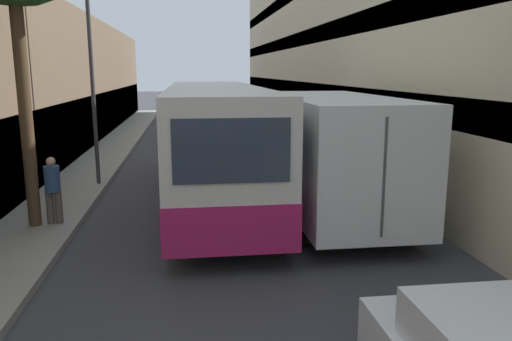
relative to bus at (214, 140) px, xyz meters
name	(u,v)px	position (x,y,z in m)	size (l,w,h in m)	color
ground_plane	(228,188)	(0.45, 1.11, -1.68)	(150.00, 150.00, 0.00)	#38383D
sidewalk_left	(73,190)	(-4.23, 1.11, -1.60)	(1.87, 60.00, 0.16)	gray
building_right_apartment	(405,10)	(5.95, 1.11, 3.74)	(2.40, 60.00, 10.90)	beige
bus	(214,140)	(0.00, 0.00, 0.00)	(2.47, 11.73, 3.18)	silver
box_truck	(323,147)	(2.75, -1.50, -0.05)	(2.44, 8.82, 3.01)	silver
panel_van	(196,119)	(-0.32, 12.44, -0.59)	(1.96, 4.68, 1.96)	#BCBCC1
pedestrian	(53,188)	(-3.81, -2.55, -0.69)	(0.36, 0.34, 1.54)	brown
street_lamp	(87,5)	(-3.54, 1.58, 3.81)	(0.36, 0.80, 7.86)	#38383D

